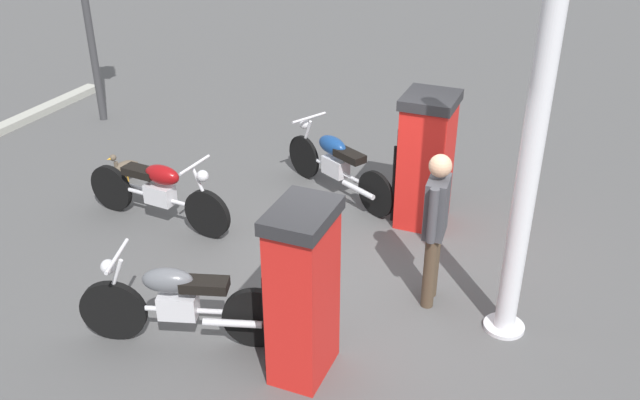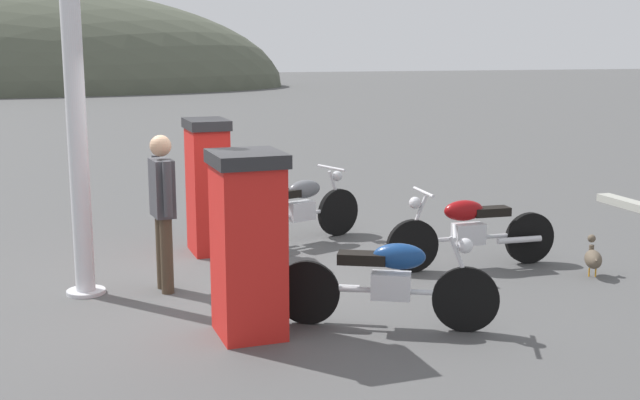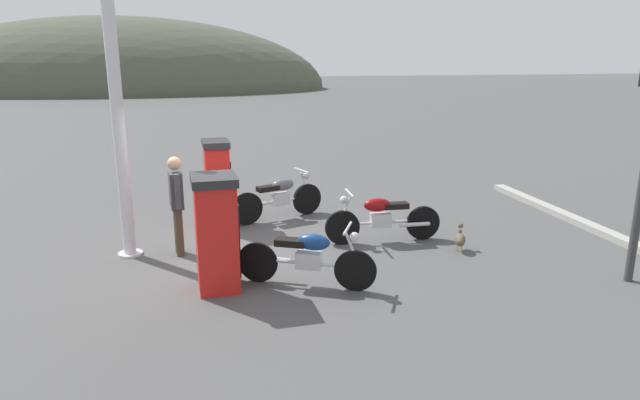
% 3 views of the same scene
% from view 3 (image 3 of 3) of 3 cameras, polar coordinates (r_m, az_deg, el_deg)
% --- Properties ---
extents(ground_plane, '(120.00, 120.00, 0.00)m').
position_cam_3_polar(ground_plane, '(9.80, -9.30, -5.10)').
color(ground_plane, '#4C4C4C').
extents(fuel_pump_near, '(0.68, 0.75, 1.66)m').
position_cam_3_polar(fuel_pump_near, '(8.09, -10.38, -3.22)').
color(fuel_pump_near, red).
rests_on(fuel_pump_near, ground).
extents(fuel_pump_far, '(0.55, 0.74, 1.67)m').
position_cam_3_polar(fuel_pump_far, '(11.03, -10.27, 1.72)').
color(fuel_pump_far, red).
rests_on(fuel_pump_far, ground).
extents(motorcycle_near_pump, '(1.92, 0.95, 0.94)m').
position_cam_3_polar(motorcycle_near_pump, '(8.14, -1.22, -5.61)').
color(motorcycle_near_pump, black).
rests_on(motorcycle_near_pump, ground).
extents(motorcycle_far_pump, '(1.87, 0.91, 0.96)m').
position_cam_3_polar(motorcycle_far_pump, '(11.36, -4.13, 0.30)').
color(motorcycle_far_pump, black).
rests_on(motorcycle_far_pump, ground).
extents(motorcycle_extra, '(2.10, 0.56, 0.94)m').
position_cam_3_polar(motorcycle_extra, '(10.05, 6.24, -1.77)').
color(motorcycle_extra, black).
rests_on(motorcycle_extra, ground).
extents(attendant_person, '(0.26, 0.58, 1.66)m').
position_cam_3_polar(attendant_person, '(9.56, -14.23, 0.08)').
color(attendant_person, '#473828').
rests_on(attendant_person, ground).
extents(wandering_duck, '(0.30, 0.44, 0.45)m').
position_cam_3_polar(wandering_duck, '(9.90, 13.92, -3.82)').
color(wandering_duck, brown).
rests_on(wandering_duck, ground).
extents(canopy_support_pole, '(0.40, 0.40, 4.06)m').
position_cam_3_polar(canopy_support_pole, '(9.55, -19.50, 5.82)').
color(canopy_support_pole, silver).
rests_on(canopy_support_pole, ground).
extents(road_edge_kerb, '(0.72, 6.62, 0.12)m').
position_cam_3_polar(road_edge_kerb, '(11.91, 25.69, -2.48)').
color(road_edge_kerb, '#9E9E93').
rests_on(road_edge_kerb, ground).
extents(distant_hill_main, '(34.12, 16.03, 11.62)m').
position_cam_3_polar(distant_hill_main, '(49.62, -19.87, 10.34)').
color(distant_hill_main, '#4C5142').
rests_on(distant_hill_main, ground).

